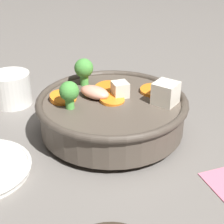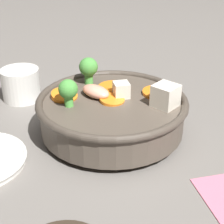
% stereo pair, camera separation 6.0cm
% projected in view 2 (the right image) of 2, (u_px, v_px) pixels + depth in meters
% --- Properties ---
extents(ground_plane, '(3.00, 3.00, 0.00)m').
position_uv_depth(ground_plane, '(112.00, 133.00, 0.62)').
color(ground_plane, slate).
extents(stirfry_bowl, '(0.24, 0.24, 0.11)m').
position_uv_depth(stirfry_bowl, '(112.00, 111.00, 0.60)').
color(stirfry_bowl, '#51473D').
rests_on(stirfry_bowl, ground_plane).
extents(tea_cup, '(0.07, 0.07, 0.06)m').
position_uv_depth(tea_cup, '(21.00, 84.00, 0.72)').
color(tea_cup, white).
rests_on(tea_cup, ground_plane).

